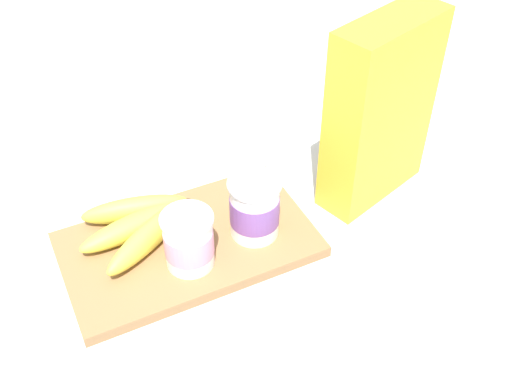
# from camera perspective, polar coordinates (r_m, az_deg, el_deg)

# --- Properties ---
(ground_plane) EXTENTS (2.40, 2.40, 0.00)m
(ground_plane) POSITION_cam_1_polar(r_m,az_deg,el_deg) (0.91, -6.16, -5.17)
(ground_plane) COLOR silver
(cutting_board) EXTENTS (0.35, 0.21, 0.02)m
(cutting_board) POSITION_cam_1_polar(r_m,az_deg,el_deg) (0.90, -6.20, -4.79)
(cutting_board) COLOR olive
(cutting_board) RESTS_ON ground_plane
(cereal_box) EXTENTS (0.19, 0.12, 0.29)m
(cereal_box) POSITION_cam_1_polar(r_m,az_deg,el_deg) (0.94, 11.17, 7.28)
(cereal_box) COLOR yellow
(cereal_box) RESTS_ON ground_plane
(yogurt_cup_front) EXTENTS (0.08, 0.08, 0.09)m
(yogurt_cup_front) POSITION_cam_1_polar(r_m,az_deg,el_deg) (0.87, -0.13, -1.48)
(yogurt_cup_front) COLOR white
(yogurt_cup_front) RESTS_ON cutting_board
(yogurt_cup_back) EXTENTS (0.07, 0.07, 0.08)m
(yogurt_cup_back) POSITION_cam_1_polar(r_m,az_deg,el_deg) (0.84, -6.16, -4.44)
(yogurt_cup_back) COLOR white
(yogurt_cup_back) RESTS_ON cutting_board
(banana_bunch) EXTENTS (0.18, 0.15, 0.04)m
(banana_bunch) POSITION_cam_1_polar(r_m,az_deg,el_deg) (0.91, -10.50, -2.84)
(banana_bunch) COLOR yellow
(banana_bunch) RESTS_ON cutting_board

